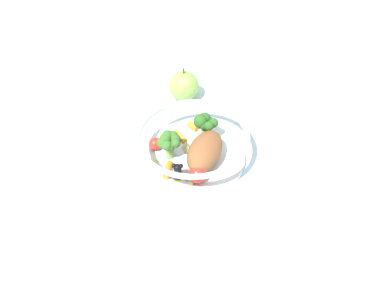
# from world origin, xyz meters

# --- Properties ---
(ground_plane) EXTENTS (2.40, 2.40, 0.00)m
(ground_plane) POSITION_xyz_m (0.00, 0.00, 0.00)
(ground_plane) COLOR silver
(food_container) EXTENTS (0.20, 0.20, 0.07)m
(food_container) POSITION_xyz_m (-0.00, -0.01, 0.03)
(food_container) COLOR white
(food_container) RESTS_ON ground_plane
(loose_apple) EXTENTS (0.07, 0.07, 0.08)m
(loose_apple) POSITION_xyz_m (0.18, -0.06, 0.03)
(loose_apple) COLOR #8CB74C
(loose_apple) RESTS_ON ground_plane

